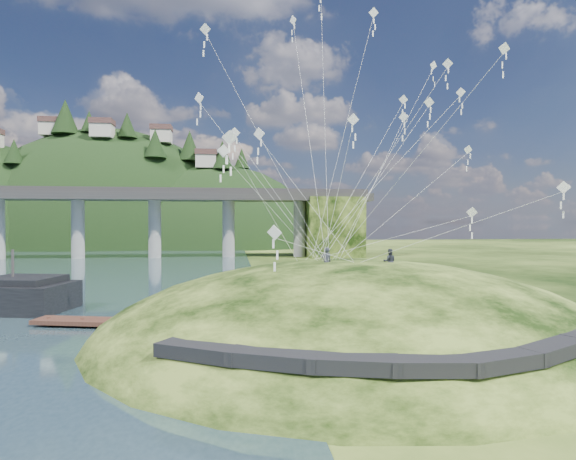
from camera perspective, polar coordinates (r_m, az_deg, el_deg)
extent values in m
plane|color=black|center=(28.72, -6.66, -14.34)|extent=(320.00, 320.00, 0.00)
ellipsoid|color=black|center=(32.12, 8.29, -15.46)|extent=(36.00, 32.00, 13.00)
cube|color=black|center=(20.51, -10.84, -14.77)|extent=(4.32, 3.62, 0.71)
cube|color=black|center=(18.94, -1.73, -15.89)|extent=(4.10, 2.97, 0.61)
cube|color=black|center=(18.52, 8.25, -16.32)|extent=(3.85, 2.37, 0.62)
cube|color=black|center=(19.12, 17.68, -15.94)|extent=(3.62, 1.83, 0.66)
cube|color=black|center=(20.67, 25.27, -14.66)|extent=(3.82, 2.27, 0.68)
cube|color=black|center=(23.07, 30.44, -12.81)|extent=(4.11, 2.97, 0.71)
cylinder|color=gray|center=(102.75, -25.12, 0.30)|extent=(2.60, 2.60, 13.00)
cylinder|color=gray|center=(99.05, -16.57, 0.33)|extent=(2.60, 2.60, 13.00)
cylinder|color=gray|center=(97.70, -7.56, 0.35)|extent=(2.60, 2.60, 13.00)
cylinder|color=gray|center=(98.80, 1.46, 0.37)|extent=(2.60, 2.60, 13.00)
cube|color=black|center=(100.19, 5.71, 0.37)|extent=(12.00, 11.00, 13.00)
ellipsoid|color=black|center=(159.35, -21.58, -3.96)|extent=(96.00, 68.00, 88.00)
ellipsoid|color=black|center=(146.83, -8.96, -5.89)|extent=(76.00, 56.00, 72.00)
cone|color=black|center=(148.18, -31.44, 8.51)|extent=(5.29, 5.29, 6.96)
cone|color=black|center=(154.03, -26.43, 12.75)|extent=(8.01, 8.01, 10.54)
cone|color=black|center=(151.11, -23.93, 12.48)|extent=(4.97, 4.97, 6.54)
cone|color=black|center=(146.10, -19.75, 12.42)|extent=(5.83, 5.83, 7.67)
cone|color=black|center=(138.53, -16.51, 10.51)|extent=(6.47, 6.47, 8.51)
cone|color=black|center=(144.23, -12.38, 10.41)|extent=(7.13, 7.13, 9.38)
cone|color=black|center=(138.25, -8.34, 9.42)|extent=(6.56, 6.56, 8.63)
cone|color=black|center=(143.77, -5.91, 9.03)|extent=(4.88, 4.88, 6.42)
cube|color=beige|center=(158.23, -27.79, 11.22)|extent=(6.00, 5.00, 4.00)
cube|color=#52332E|center=(158.74, -27.80, 12.18)|extent=(6.40, 5.40, 1.60)
cube|color=beige|center=(145.26, -22.52, 11.51)|extent=(6.00, 5.00, 4.00)
cube|color=#52332E|center=(145.78, -22.52, 12.55)|extent=(6.40, 5.40, 1.60)
cube|color=beige|center=(147.75, -15.77, 11.33)|extent=(6.00, 5.00, 4.00)
cube|color=#52332E|center=(148.26, -15.78, 12.36)|extent=(6.40, 5.40, 1.60)
cube|color=beige|center=(139.12, -10.36, 8.54)|extent=(6.00, 5.00, 4.00)
cube|color=#52332E|center=(139.50, -10.36, 9.64)|extent=(6.40, 5.40, 1.60)
cube|color=black|center=(44.37, -30.59, -5.50)|extent=(6.41, 5.71, 0.55)
cylinder|color=#2D2B2B|center=(44.80, -31.56, -3.90)|extent=(0.22, 0.22, 2.77)
cube|color=#391F17|center=(35.25, -20.93, -10.85)|extent=(12.36, 4.71, 0.31)
cylinder|color=#391F17|center=(37.94, -28.11, -10.39)|extent=(0.26, 0.26, 0.87)
cylinder|color=#391F17|center=(36.55, -24.65, -10.80)|extent=(0.26, 0.26, 0.87)
cylinder|color=#391F17|center=(35.30, -20.93, -11.20)|extent=(0.26, 0.26, 0.87)
cylinder|color=#391F17|center=(34.20, -16.93, -11.57)|extent=(0.26, 0.26, 0.87)
cylinder|color=#391F17|center=(33.28, -12.69, -11.90)|extent=(0.26, 0.26, 0.87)
imported|color=#282B36|center=(29.96, 4.90, -2.20)|extent=(0.79, 0.61, 1.93)
imported|color=#282B36|center=(30.99, 12.78, -2.34)|extent=(0.97, 0.84, 1.72)
cube|color=silver|center=(40.47, 17.98, 19.25)|extent=(0.68, 0.28, 0.70)
cube|color=silver|center=(40.32, 17.98, 18.57)|extent=(0.09, 0.07, 0.41)
cube|color=silver|center=(40.17, 17.97, 17.88)|extent=(0.09, 0.07, 0.41)
cube|color=silver|center=(40.02, 17.97, 17.19)|extent=(0.09, 0.07, 0.41)
cube|color=silver|center=(37.05, 21.09, 16.01)|extent=(0.58, 0.46, 0.70)
cube|color=silver|center=(36.92, 21.09, 15.27)|extent=(0.09, 0.06, 0.41)
cube|color=silver|center=(36.80, 21.08, 14.51)|extent=(0.09, 0.06, 0.41)
cube|color=silver|center=(36.69, 21.08, 13.76)|extent=(0.09, 0.06, 0.41)
cube|color=silver|center=(27.59, 8.27, 13.72)|extent=(0.72, 0.19, 0.71)
cube|color=silver|center=(27.48, 8.27, 12.69)|extent=(0.09, 0.03, 0.42)
cube|color=silver|center=(27.39, 8.27, 11.65)|extent=(0.09, 0.03, 0.42)
cube|color=silver|center=(27.30, 8.27, 10.60)|extent=(0.09, 0.03, 0.42)
cube|color=silver|center=(32.01, -3.70, 12.09)|extent=(0.75, 0.53, 0.87)
cube|color=silver|center=(31.90, -3.69, 11.00)|extent=(0.11, 0.07, 0.51)
cube|color=silver|center=(31.80, -3.69, 9.89)|extent=(0.11, 0.07, 0.51)
cube|color=silver|center=(31.71, -3.69, 8.78)|extent=(0.11, 0.07, 0.51)
cube|color=silver|center=(24.08, -7.43, 11.55)|extent=(0.82, 0.30, 0.79)
cube|color=silver|center=(23.99, -7.42, 10.20)|extent=(0.11, 0.06, 0.47)
cube|color=silver|center=(23.90, -7.42, 8.83)|extent=(0.11, 0.06, 0.47)
cube|color=silver|center=(23.83, -7.42, 7.46)|extent=(0.11, 0.06, 0.47)
cube|color=silver|center=(36.59, -10.48, 23.80)|extent=(0.82, 0.29, 0.82)
cube|color=silver|center=(36.36, -10.47, 22.93)|extent=(0.11, 0.03, 0.49)
cube|color=silver|center=(36.15, -10.47, 22.06)|extent=(0.11, 0.03, 0.49)
cube|color=silver|center=(35.94, -10.47, 21.17)|extent=(0.11, 0.03, 0.49)
cube|color=silver|center=(43.82, 0.65, 25.09)|extent=(0.52, 0.66, 0.78)
cube|color=silver|center=(43.59, 0.65, 24.41)|extent=(0.10, 0.08, 0.46)
cube|color=silver|center=(43.36, 0.65, 23.72)|extent=(0.10, 0.08, 0.46)
cube|color=silver|center=(43.15, 0.65, 23.02)|extent=(0.10, 0.08, 0.46)
cube|color=silver|center=(33.59, -11.23, 16.11)|extent=(0.67, 0.51, 0.80)
cube|color=silver|center=(33.45, -11.23, 15.17)|extent=(0.10, 0.06, 0.47)
cube|color=silver|center=(33.31, -11.22, 14.22)|extent=(0.10, 0.06, 0.47)
cube|color=silver|center=(33.19, -11.22, 13.26)|extent=(0.10, 0.06, 0.47)
cube|color=silver|center=(34.36, 19.62, 19.28)|extent=(0.64, 0.34, 0.68)
cube|color=silver|center=(34.21, 19.62, 18.49)|extent=(0.09, 0.03, 0.40)
cube|color=silver|center=(34.06, 19.61, 17.69)|extent=(0.09, 0.03, 0.40)
cube|color=silver|center=(33.92, 19.61, 16.89)|extent=(0.09, 0.03, 0.40)
cube|color=silver|center=(42.70, 14.44, 15.75)|extent=(0.82, 0.26, 0.80)
cube|color=silver|center=(42.56, 14.44, 15.00)|extent=(0.11, 0.04, 0.47)
cube|color=silver|center=(42.42, 14.44, 14.24)|extent=(0.11, 0.04, 0.47)
cube|color=silver|center=(42.29, 14.43, 13.48)|extent=(0.11, 0.04, 0.47)
cube|color=silver|center=(40.44, 14.46, 13.74)|extent=(0.68, 0.61, 0.84)
cube|color=silver|center=(40.31, 14.46, 12.89)|extent=(0.11, 0.07, 0.50)
cube|color=silver|center=(40.18, 14.45, 12.03)|extent=(0.11, 0.07, 0.50)
cube|color=silver|center=(40.07, 14.45, 11.17)|extent=(0.11, 0.07, 0.50)
cube|color=silver|center=(30.87, 25.77, 20.05)|extent=(0.70, 0.26, 0.67)
cube|color=silver|center=(30.71, 25.76, 19.18)|extent=(0.09, 0.04, 0.41)
cube|color=silver|center=(30.56, 25.75, 18.30)|extent=(0.09, 0.04, 0.41)
cube|color=silver|center=(30.42, 25.75, 17.41)|extent=(0.09, 0.04, 0.41)
cube|color=silver|center=(24.43, -8.21, 9.92)|extent=(0.69, 0.17, 0.69)
cube|color=silver|center=(24.36, -8.20, 8.78)|extent=(0.09, 0.05, 0.40)
cube|color=silver|center=(24.30, -8.20, 7.63)|extent=(0.09, 0.05, 0.40)
cube|color=silver|center=(24.24, -8.20, 6.48)|extent=(0.09, 0.05, 0.40)
cube|color=silver|center=(36.35, 22.32, 2.10)|extent=(0.81, 0.26, 0.80)
cube|color=silver|center=(36.34, 22.32, 1.18)|extent=(0.11, 0.03, 0.48)
cube|color=silver|center=(36.35, 22.31, 0.26)|extent=(0.11, 0.03, 0.48)
cube|color=silver|center=(36.36, 22.31, -0.66)|extent=(0.11, 0.03, 0.48)
cube|color=silver|center=(40.41, 4.20, 27.06)|extent=(0.11, 0.03, 0.50)
cube|color=silver|center=(40.14, 4.20, 26.28)|extent=(0.11, 0.03, 0.50)
cube|color=silver|center=(39.88, 4.20, 25.48)|extent=(0.11, 0.03, 0.50)
cube|color=silver|center=(38.84, 17.48, 15.22)|extent=(0.83, 0.26, 0.81)
cube|color=silver|center=(38.70, 17.47, 14.38)|extent=(0.11, 0.04, 0.48)
cube|color=silver|center=(38.57, 17.47, 13.53)|extent=(0.11, 0.04, 0.48)
cube|color=silver|center=(38.45, 17.46, 12.67)|extent=(0.11, 0.04, 0.48)
cube|color=silver|center=(40.33, 10.81, 25.48)|extent=(0.81, 0.20, 0.80)
cube|color=silver|center=(40.09, 10.81, 24.74)|extent=(0.11, 0.03, 0.47)
cube|color=silver|center=(39.87, 10.81, 23.98)|extent=(0.11, 0.03, 0.47)
cube|color=silver|center=(39.65, 10.80, 23.22)|extent=(0.11, 0.03, 0.47)
cube|color=silver|center=(34.33, -6.79, 12.15)|extent=(0.82, 0.21, 0.82)
cube|color=silver|center=(34.22, -6.78, 11.19)|extent=(0.11, 0.02, 0.48)
cube|color=silver|center=(34.12, -6.78, 10.22)|extent=(0.11, 0.02, 0.48)
cube|color=silver|center=(34.03, -6.78, 9.25)|extent=(0.11, 0.02, 0.48)
cube|color=silver|center=(28.83, 31.60, 4.64)|extent=(0.54, 0.50, 0.70)
cube|color=silver|center=(28.80, 31.59, 3.65)|extent=(0.08, 0.07, 0.41)
cube|color=silver|center=(28.78, 31.58, 2.67)|extent=(0.08, 0.07, 0.41)
cube|color=silver|center=(28.77, 31.57, 1.68)|extent=(0.08, 0.07, 0.41)
cube|color=silver|center=(22.15, -1.74, -0.32)|extent=(0.70, 0.44, 0.77)
cube|color=silver|center=(22.17, -1.74, -1.77)|extent=(0.10, 0.04, 0.46)
cube|color=silver|center=(22.21, -1.74, -3.22)|extent=(0.10, 0.04, 0.46)
cube|color=silver|center=(22.25, -1.74, -4.66)|extent=(0.10, 0.04, 0.46)
cube|color=silver|center=(36.57, 21.90, 9.45)|extent=(0.67, 0.24, 0.65)
cube|color=silver|center=(36.50, 21.89, 8.71)|extent=(0.09, 0.05, 0.39)
cube|color=silver|center=(36.44, 21.89, 7.97)|extent=(0.09, 0.05, 0.39)
cube|color=silver|center=(36.39, 21.88, 7.22)|extent=(0.09, 0.05, 0.39)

